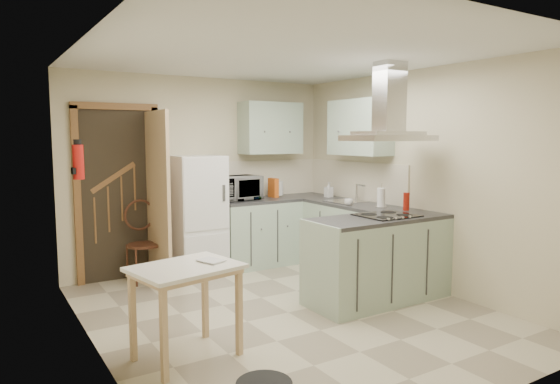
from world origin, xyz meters
TOP-DOWN VIEW (x-y plane):
  - floor at (0.00, 0.00)m, footprint 4.20×4.20m
  - ceiling at (0.00, 0.00)m, footprint 4.20×4.20m
  - back_wall at (0.00, 2.10)m, footprint 3.60×0.00m
  - left_wall at (-1.80, 0.00)m, footprint 0.00×4.20m
  - right_wall at (1.80, 0.00)m, footprint 0.00×4.20m
  - doorway at (-1.10, 2.07)m, footprint 1.10×0.12m
  - fridge at (-0.20, 1.80)m, footprint 0.60×0.60m
  - counter_back at (0.66, 1.80)m, footprint 1.08×0.60m
  - counter_right at (1.50, 1.12)m, footprint 0.60×1.95m
  - splashback at (0.96, 2.09)m, footprint 1.68×0.02m
  - wall_cabinet_back at (0.95, 1.93)m, footprint 0.85×0.35m
  - wall_cabinet_right at (1.62, 0.85)m, footprint 0.35×0.90m
  - peninsula at (1.02, -0.18)m, footprint 1.55×0.65m
  - hob at (1.12, -0.18)m, footprint 0.58×0.50m
  - extractor_hood at (1.12, -0.18)m, footprint 0.90×0.55m
  - sink at (1.50, 0.95)m, footprint 0.45×0.40m
  - fire_extinguisher at (-1.74, 0.90)m, footprint 0.10×0.10m
  - drop_leaf_table at (-1.22, -0.43)m, footprint 0.89×0.73m
  - bentwood_chair at (-0.88, 1.82)m, footprint 0.42×0.42m
  - microwave at (0.39, 1.84)m, footprint 0.62×0.45m
  - kettle at (1.04, 1.89)m, footprint 0.18×0.18m
  - cereal_box at (0.95, 1.86)m, footprint 0.07×0.18m
  - soap_bottle at (1.60, 1.45)m, footprint 0.10×0.10m
  - paper_towel at (1.52, 0.32)m, footprint 0.10×0.10m
  - cup at (1.30, 0.66)m, footprint 0.13×0.13m
  - red_bottle at (1.60, -0.00)m, footprint 0.08×0.08m
  - book at (-1.07, -0.44)m, footprint 0.21×0.24m

SIDE VIEW (x-z plane):
  - floor at x=0.00m, z-range 0.00..0.00m
  - drop_leaf_table at x=-1.22m, z-range 0.00..0.74m
  - bentwood_chair at x=-0.88m, z-range 0.00..0.89m
  - counter_back at x=0.66m, z-range 0.00..0.90m
  - counter_right at x=1.50m, z-range 0.00..0.90m
  - peninsula at x=1.02m, z-range 0.00..0.90m
  - fridge at x=-0.20m, z-range 0.00..1.50m
  - book at x=-1.07m, z-range 0.74..0.83m
  - sink at x=1.50m, z-range 0.90..0.91m
  - hob at x=1.12m, z-range 0.90..0.91m
  - cup at x=1.30m, z-range 0.90..0.98m
  - red_bottle at x=1.60m, z-range 0.90..1.10m
  - soap_bottle at x=1.60m, z-range 0.90..1.11m
  - kettle at x=1.04m, z-range 0.90..1.14m
  - paper_towel at x=1.52m, z-range 0.90..1.14m
  - cereal_box at x=0.95m, z-range 0.90..1.16m
  - doorway at x=-1.10m, z-range 0.00..2.10m
  - microwave at x=0.39m, z-range 0.90..1.22m
  - splashback at x=0.96m, z-range 0.90..1.40m
  - back_wall at x=0.00m, z-range -0.55..3.05m
  - left_wall at x=-1.80m, z-range -0.85..3.35m
  - right_wall at x=1.80m, z-range -0.85..3.35m
  - fire_extinguisher at x=-1.74m, z-range 1.34..1.66m
  - extractor_hood at x=1.12m, z-range 1.67..1.77m
  - wall_cabinet_back at x=0.95m, z-range 1.50..2.20m
  - wall_cabinet_right at x=1.62m, z-range 1.50..2.20m
  - ceiling at x=0.00m, z-range 2.50..2.50m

